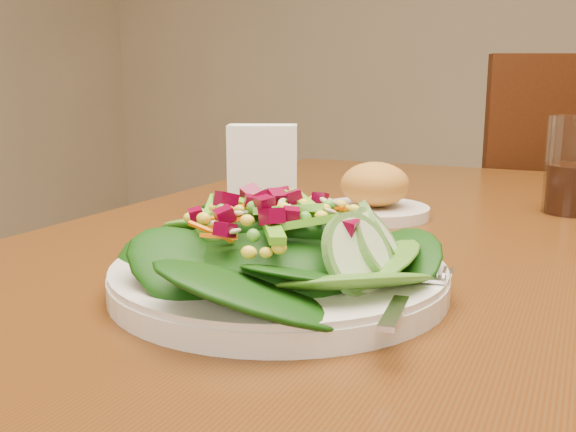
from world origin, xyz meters
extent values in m
cube|color=#4A2B11|center=(0.00, 0.00, 0.73)|extent=(0.90, 1.40, 0.04)
cylinder|color=black|center=(-0.39, 0.64, 0.35)|extent=(0.07, 0.07, 0.71)
cube|color=black|center=(0.09, 1.02, 0.47)|extent=(0.61, 0.61, 0.04)
cylinder|color=black|center=(0.18, 1.29, 0.23)|extent=(0.04, 0.04, 0.45)
cylinder|color=black|center=(-0.18, 1.12, 0.23)|extent=(0.04, 0.04, 0.45)
cylinder|color=black|center=(-0.01, 0.76, 0.23)|extent=(0.04, 0.04, 0.45)
cylinder|color=white|center=(-0.06, -0.26, 0.76)|extent=(0.31, 0.31, 0.02)
ellipsoid|color=#0A3407|center=(-0.06, -0.26, 0.79)|extent=(0.21, 0.21, 0.05)
cube|color=silver|center=(0.08, -0.29, 0.77)|extent=(0.05, 0.18, 0.01)
cylinder|color=white|center=(-0.08, 0.09, 0.76)|extent=(0.16, 0.16, 0.02)
ellipsoid|color=#BE8131|center=(-0.08, 0.09, 0.80)|extent=(0.10, 0.10, 0.06)
cylinder|color=silver|center=(0.18, 0.24, 0.82)|extent=(0.08, 0.08, 0.14)
cylinder|color=black|center=(0.18, 0.24, 0.79)|extent=(0.07, 0.07, 0.07)
cube|color=white|center=(-0.23, 0.05, 0.81)|extent=(0.11, 0.09, 0.13)
cube|color=white|center=(-0.23, 0.05, 0.82)|extent=(0.10, 0.08, 0.11)
camera|label=1|loc=(0.19, -0.77, 0.94)|focal=40.00mm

